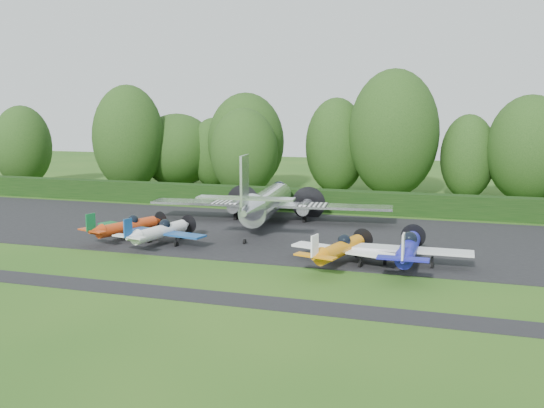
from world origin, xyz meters
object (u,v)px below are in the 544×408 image
(light_plane_white, at_px, (160,231))
(light_plane_orange, at_px, (340,249))
(light_plane_blue, at_px, (408,248))
(transport_plane, at_px, (266,203))
(light_plane_red, at_px, (127,227))

(light_plane_white, xyz_separation_m, light_plane_orange, (12.92, -1.55, 0.03))
(light_plane_blue, bearing_deg, light_plane_white, 177.44)
(transport_plane, relative_size, light_plane_blue, 2.57)
(transport_plane, distance_m, light_plane_white, 10.67)
(transport_plane, distance_m, light_plane_blue, 16.14)
(light_plane_orange, bearing_deg, light_plane_red, 156.50)
(light_plane_red, height_order, light_plane_blue, light_plane_blue)
(transport_plane, height_order, light_plane_orange, transport_plane)
(transport_plane, bearing_deg, light_plane_red, -125.19)
(light_plane_red, distance_m, light_plane_white, 3.21)
(light_plane_white, relative_size, light_plane_blue, 0.86)
(light_plane_red, xyz_separation_m, light_plane_orange, (16.00, -2.44, 0.04))
(transport_plane, relative_size, light_plane_orange, 2.90)
(light_plane_orange, xyz_separation_m, light_plane_blue, (3.98, 0.75, 0.14))
(transport_plane, bearing_deg, light_plane_orange, -47.09)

